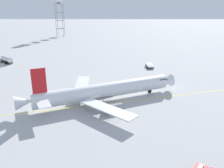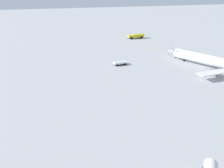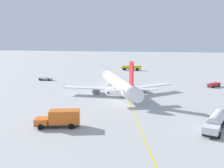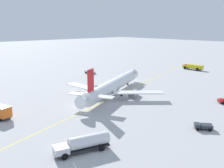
{
  "view_description": "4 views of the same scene",
  "coord_description": "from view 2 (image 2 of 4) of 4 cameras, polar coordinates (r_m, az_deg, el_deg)",
  "views": [
    {
      "loc": [
        -55.07,
        -4.6,
        24.32
      ],
      "look_at": [
        4.42,
        -4.12,
        3.87
      ],
      "focal_mm": 38.76,
      "sensor_mm": 36.0,
      "label": 1
    },
    {
      "loc": [
        63.07,
        57.26,
        27.73
      ],
      "look_at": [
        49.09,
        13.66,
        7.18
      ],
      "focal_mm": 34.07,
      "sensor_mm": 36.0,
      "label": 2
    },
    {
      "loc": [
        -15.97,
        74.53,
        15.25
      ],
      "look_at": [
        4.26,
        -2.34,
        2.34
      ],
      "focal_mm": 42.73,
      "sensor_mm": 36.0,
      "label": 3
    },
    {
      "loc": [
        -54.73,
        50.95,
        21.12
      ],
      "look_at": [
        5.79,
        -4.64,
        2.26
      ],
      "focal_mm": 40.79,
      "sensor_mm": 36.0,
      "label": 4
    }
  ],
  "objects": [
    {
      "name": "airliner_main",
      "position": [
        88.48,
        26.96,
        5.01
      ],
      "size": [
        29.69,
        39.61,
        10.75
      ],
      "rotation": [
        0.0,
        0.0,
        5.15
      ],
      "color": "white",
      "rests_on": "ground_plane"
    },
    {
      "name": "pushback_tug_truck",
      "position": [
        84.88,
        2.11,
        5.66
      ],
      "size": [
        5.48,
        2.8,
        1.3
      ],
      "rotation": [
        0.0,
        0.0,
        3.22
      ],
      "color": "#232326",
      "rests_on": "ground_plane"
    },
    {
      "name": "fire_tender_truck",
      "position": [
        133.48,
        6.51,
        12.7
      ],
      "size": [
        10.07,
        3.15,
        2.5
      ],
      "rotation": [
        0.0,
        0.0,
        0.02
      ],
      "color": "#232326",
      "rests_on": "ground_plane"
    }
  ]
}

